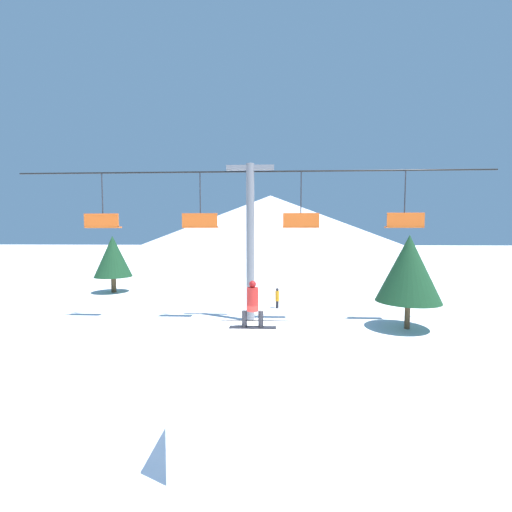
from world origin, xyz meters
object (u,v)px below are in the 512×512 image
snow_ramp (245,381)px  pine_tree_near (409,269)px  snowboarder (253,304)px  distant_skier (277,297)px

snow_ramp → pine_tree_near: (7.03, 8.15, 1.95)m
snow_ramp → snowboarder: 2.20m
pine_tree_near → distant_skier: bearing=146.4°
snowboarder → distant_skier: snowboarder is taller
distant_skier → snow_ramp: bearing=-94.3°
snow_ramp → distant_skier: snow_ramp is taller
snow_ramp → distant_skier: 12.25m
snowboarder → pine_tree_near: (6.93, 6.65, 0.35)m
snow_ramp → pine_tree_near: 10.94m
snow_ramp → distant_skier: size_ratio=3.84×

